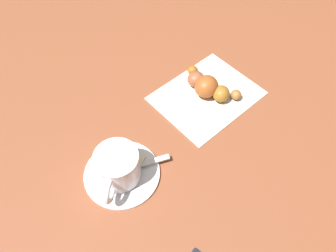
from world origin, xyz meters
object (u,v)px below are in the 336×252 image
(espresso_cup, at_px, (117,166))
(croissant, at_px, (208,86))
(sugar_packet, at_px, (125,155))
(teaspoon, at_px, (119,170))
(napkin, at_px, (207,95))
(saucer, at_px, (122,173))

(espresso_cup, bearing_deg, croissant, -164.85)
(sugar_packet, bearing_deg, teaspoon, 101.53)
(sugar_packet, relative_size, napkin, 0.36)
(saucer, distance_m, sugar_packet, 0.03)
(teaspoon, bearing_deg, sugar_packet, -135.95)
(sugar_packet, bearing_deg, croissant, -112.57)
(espresso_cup, bearing_deg, teaspoon, -120.36)
(saucer, distance_m, espresso_cup, 0.03)
(sugar_packet, bearing_deg, espresso_cup, 104.32)
(saucer, distance_m, teaspoon, 0.01)
(napkin, bearing_deg, saucer, 13.82)
(teaspoon, height_order, sugar_packet, teaspoon)
(saucer, relative_size, sugar_packet, 1.79)
(croissant, bearing_deg, sugar_packet, 9.95)
(espresso_cup, bearing_deg, sugar_packet, -133.16)
(saucer, distance_m, croissant, 0.23)
(croissant, bearing_deg, teaspoon, 14.03)
(saucer, xyz_separation_m, sugar_packet, (-0.02, -0.02, 0.01))
(saucer, relative_size, napkin, 0.65)
(espresso_cup, distance_m, napkin, 0.23)
(espresso_cup, xyz_separation_m, teaspoon, (-0.00, -0.01, -0.03))
(croissant, bearing_deg, napkin, 47.25)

